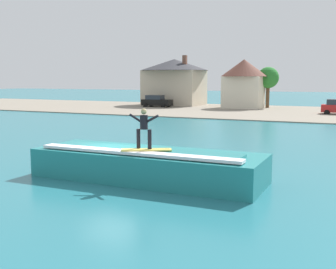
{
  "coord_description": "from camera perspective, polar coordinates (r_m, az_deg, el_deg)",
  "views": [
    {
      "loc": [
        9.89,
        -15.52,
        4.29
      ],
      "look_at": [
        1.64,
        2.33,
        1.69
      ],
      "focal_mm": 45.24,
      "sensor_mm": 36.0,
      "label": 1
    }
  ],
  "objects": [
    {
      "name": "ground_plane",
      "position": [
        18.89,
        -7.53,
        -5.67
      ],
      "size": [
        260.0,
        260.0,
        0.0
      ],
      "primitive_type": "plane",
      "color": "#246C78"
    },
    {
      "name": "wave_crest",
      "position": [
        18.12,
        -2.84,
        -4.07
      ],
      "size": [
        9.93,
        3.26,
        1.39
      ],
      "color": "teal",
      "rests_on": "ground_plane"
    },
    {
      "name": "surfboard",
      "position": [
        17.27,
        -2.92,
        -2.06
      ],
      "size": [
        2.03,
        1.37,
        0.06
      ],
      "color": "#EAD159",
      "rests_on": "wave_crest"
    },
    {
      "name": "surfer",
      "position": [
        17.26,
        -3.27,
        1.13
      ],
      "size": [
        1.34,
        0.32,
        1.65
      ],
      "color": "black",
      "rests_on": "surfboard"
    },
    {
      "name": "shoreline_bank",
      "position": [
        56.03,
        14.58,
        2.95
      ],
      "size": [
        120.0,
        24.64,
        0.11
      ],
      "color": "gray",
      "rests_on": "ground_plane"
    },
    {
      "name": "car_near_shore",
      "position": [
        63.52,
        -1.56,
        4.51
      ],
      "size": [
        4.5,
        2.12,
        1.86
      ],
      "color": "black",
      "rests_on": "ground_plane"
    },
    {
      "name": "house_with_chimney",
      "position": [
        68.27,
        0.86,
        7.5
      ],
      "size": [
        10.94,
        10.94,
        7.9
      ],
      "color": "beige",
      "rests_on": "ground_plane"
    },
    {
      "name": "house_small_cottage",
      "position": [
        62.04,
        10.17,
        7.14
      ],
      "size": [
        6.61,
        6.61,
        7.04
      ],
      "color": "beige",
      "rests_on": "ground_plane"
    },
    {
      "name": "tree_tall_bare",
      "position": [
        63.08,
        13.34,
        7.39
      ],
      "size": [
        3.06,
        3.06,
        5.98
      ],
      "color": "brown",
      "rests_on": "ground_plane"
    }
  ]
}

